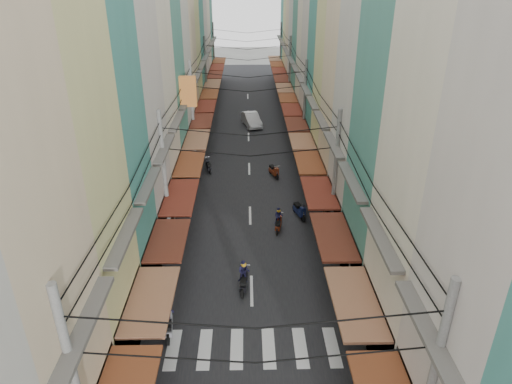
{
  "coord_description": "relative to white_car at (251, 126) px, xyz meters",
  "views": [
    {
      "loc": [
        -0.17,
        -20.92,
        14.97
      ],
      "look_at": [
        0.36,
        4.39,
        2.56
      ],
      "focal_mm": 32.0,
      "sensor_mm": 36.0,
      "label": 1
    }
  ],
  "objects": [
    {
      "name": "market_umbrella",
      "position": [
        6.62,
        -32.38,
        2.07
      ],
      "size": [
        2.23,
        2.23,
        2.35
      ],
      "color": "#B2B2B7",
      "rests_on": "ground"
    },
    {
      "name": "road",
      "position": [
        -0.33,
        -5.68,
        0.01
      ],
      "size": [
        10.0,
        80.0,
        0.02
      ],
      "primitive_type": "cube",
      "color": "black",
      "rests_on": "ground"
    },
    {
      "name": "moving_scooters",
      "position": [
        -0.67,
        -23.1,
        0.51
      ],
      "size": [
        7.51,
        20.33,
        1.81
      ],
      "color": "black",
      "rests_on": "ground"
    },
    {
      "name": "bicycle",
      "position": [
        5.25,
        -28.1,
        0.0
      ],
      "size": [
        1.82,
        1.26,
        1.18
      ],
      "primitive_type": "imported",
      "rotation": [
        0.0,
        0.0,
        1.17
      ],
      "color": "black",
      "rests_on": "ground"
    },
    {
      "name": "building_row_left",
      "position": [
        -8.25,
        -9.12,
        9.78
      ],
      "size": [
        7.8,
        67.67,
        23.7
      ],
      "color": "beige",
      "rests_on": "ground"
    },
    {
      "name": "ground",
      "position": [
        -0.33,
        -25.68,
        0.0
      ],
      "size": [
        160.0,
        160.0,
        0.0
      ],
      "primitive_type": "plane",
      "color": "slate",
      "rests_on": "ground"
    },
    {
      "name": "sidewalk_right",
      "position": [
        6.17,
        -5.68,
        0.03
      ],
      "size": [
        3.0,
        80.0,
        0.06
      ],
      "primitive_type": "cube",
      "color": "gray",
      "rests_on": "ground"
    },
    {
      "name": "traffic_sign",
      "position": [
        4.45,
        -28.27,
        2.23
      ],
      "size": [
        0.1,
        0.67,
        3.05
      ],
      "color": "gray",
      "rests_on": "ground"
    },
    {
      "name": "utility_poles",
      "position": [
        -0.33,
        -10.67,
        6.59
      ],
      "size": [
        10.2,
        66.13,
        8.2
      ],
      "color": "gray",
      "rests_on": "ground"
    },
    {
      "name": "building_row_right",
      "position": [
        7.59,
        -9.24,
        9.41
      ],
      "size": [
        7.8,
        68.98,
        22.59
      ],
      "color": "teal",
      "rests_on": "ground"
    },
    {
      "name": "sidewalk_left",
      "position": [
        -6.83,
        -5.68,
        0.03
      ],
      "size": [
        3.0,
        80.0,
        0.06
      ],
      "primitive_type": "cube",
      "color": "gray",
      "rests_on": "ground"
    },
    {
      "name": "parked_scooters",
      "position": [
        4.45,
        -29.06,
        0.46
      ],
      "size": [
        13.25,
        16.08,
        0.96
      ],
      "color": "black",
      "rests_on": "ground"
    },
    {
      "name": "pedestrians",
      "position": [
        -4.98,
        -24.35,
        1.04
      ],
      "size": [
        13.12,
        24.38,
        2.21
      ],
      "color": "black",
      "rests_on": "ground"
    },
    {
      "name": "white_car",
      "position": [
        0.0,
        0.0,
        0.0
      ],
      "size": [
        5.11,
        2.93,
        1.7
      ],
      "primitive_type": "imported",
      "rotation": [
        0.0,
        0.0,
        0.23
      ],
      "color": "silver",
      "rests_on": "ground"
    },
    {
      "name": "crosswalk",
      "position": [
        -0.33,
        -31.68,
        0.03
      ],
      "size": [
        7.55,
        2.4,
        0.01
      ],
      "color": "silver",
      "rests_on": "ground"
    }
  ]
}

